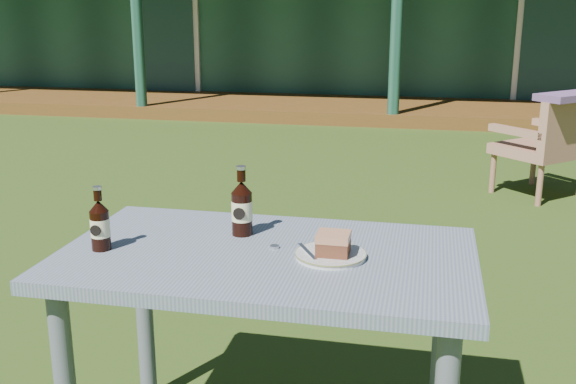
% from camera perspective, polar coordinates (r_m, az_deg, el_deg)
% --- Properties ---
extents(ground, '(80.00, 80.00, 0.00)m').
position_cam_1_polar(ground, '(3.69, 4.24, -7.06)').
color(ground, '#334916').
extents(cafe_table, '(1.20, 0.70, 0.72)m').
position_cam_1_polar(cafe_table, '(2.00, -1.81, -7.82)').
color(cafe_table, slate).
rests_on(cafe_table, ground).
extents(plate, '(0.20, 0.20, 0.01)m').
position_cam_1_polar(plate, '(1.92, 3.63, -5.32)').
color(plate, silver).
rests_on(plate, cafe_table).
extents(cake_slice, '(0.09, 0.09, 0.06)m').
position_cam_1_polar(cake_slice, '(1.90, 3.85, -4.35)').
color(cake_slice, '#5A2F1C').
rests_on(cake_slice, plate).
extents(fork, '(0.08, 0.13, 0.00)m').
position_cam_1_polar(fork, '(1.92, 1.66, -5.07)').
color(fork, silver).
rests_on(fork, plate).
extents(cola_bottle_near, '(0.07, 0.07, 0.22)m').
position_cam_1_polar(cola_bottle_near, '(2.09, -3.93, -1.32)').
color(cola_bottle_near, black).
rests_on(cola_bottle_near, cafe_table).
extents(cola_bottle_far, '(0.06, 0.06, 0.19)m').
position_cam_1_polar(cola_bottle_far, '(2.03, -15.64, -2.68)').
color(cola_bottle_far, black).
rests_on(cola_bottle_far, cafe_table).
extents(bottle_cap, '(0.03, 0.03, 0.01)m').
position_cam_1_polar(bottle_cap, '(1.99, -1.16, -4.66)').
color(bottle_cap, silver).
rests_on(bottle_cap, cafe_table).
extents(armchair_left, '(0.77, 0.77, 0.76)m').
position_cam_1_polar(armchair_left, '(5.44, 21.16, 3.99)').
color(armchair_left, '#A16B50').
rests_on(armchair_left, ground).
extents(floral_throw, '(0.56, 0.55, 0.05)m').
position_cam_1_polar(floral_throw, '(5.30, 22.86, 7.48)').
color(floral_throw, '#6B4B77').
rests_on(floral_throw, armchair_left).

